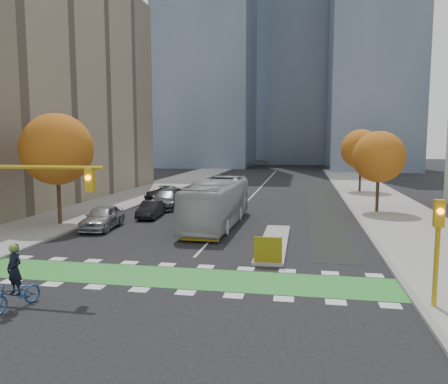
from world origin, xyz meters
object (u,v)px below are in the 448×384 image
at_px(tree_east_near, 379,157).
at_px(parked_car_d, 163,193).
at_px(tree_east_far, 361,149).
at_px(parked_car_a, 102,217).
at_px(tree_west, 57,149).
at_px(hazard_board, 268,250).
at_px(traffic_signal_east, 438,237).
at_px(parked_car_c, 166,199).
at_px(cyclist, 16,287).
at_px(bus, 217,202).
at_px(parked_car_b, 151,209).

distance_m(tree_east_near, parked_car_d, 22.01).
xyz_separation_m(tree_east_near, tree_east_far, (0.50, 16.00, 0.38)).
bearing_deg(parked_car_a, tree_west, 165.23).
relative_size(hazard_board, tree_east_far, 0.18).
relative_size(tree_east_near, parked_car_a, 1.44).
bearing_deg(parked_car_d, traffic_signal_east, -47.04).
bearing_deg(parked_car_a, parked_car_c, 77.39).
bearing_deg(hazard_board, cyclist, -139.70).
bearing_deg(parked_car_c, traffic_signal_east, -55.86).
height_order(tree_east_far, bus, tree_east_far).
xyz_separation_m(tree_east_near, cyclist, (-16.71, -25.19, -4.04)).
distance_m(tree_east_far, bus, 27.43).
distance_m(bus, parked_car_c, 9.63).
bearing_deg(tree_east_near, parked_car_c, -178.16).
bearing_deg(bus, parked_car_b, 160.67).
relative_size(traffic_signal_east, bus, 0.33).
distance_m(parked_car_b, parked_car_d, 11.09).
bearing_deg(traffic_signal_east, parked_car_c, 128.33).
distance_m(hazard_board, bus, 10.96).
xyz_separation_m(parked_car_a, parked_car_d, (-0.71, 15.80, -0.10)).
distance_m(hazard_board, cyclist, 11.42).
bearing_deg(tree_east_far, parked_car_c, -139.32).
height_order(traffic_signal_east, parked_car_d, traffic_signal_east).
bearing_deg(parked_car_a, bus, 15.69).
bearing_deg(tree_east_far, hazard_board, -104.12).
relative_size(tree_east_near, traffic_signal_east, 1.73).
bearing_deg(parked_car_d, tree_west, -93.48).
distance_m(cyclist, parked_car_b, 19.59).
height_order(hazard_board, parked_car_a, parked_car_a).
bearing_deg(parked_car_d, tree_east_far, 34.59).
distance_m(cyclist, bus, 17.83).
distance_m(hazard_board, tree_west, 18.44).
relative_size(tree_east_near, tree_east_far, 0.92).
relative_size(tree_east_far, cyclist, 3.11).
bearing_deg(tree_east_far, cyclist, -112.68).
distance_m(tree_west, parked_car_a, 6.09).
height_order(tree_east_near, parked_car_d, tree_east_near).
bearing_deg(bus, parked_car_d, 123.86).
xyz_separation_m(cyclist, bus, (4.16, 17.32, 0.89)).
bearing_deg(cyclist, tree_east_far, 84.78).
relative_size(tree_east_near, cyclist, 2.88).
xyz_separation_m(tree_east_near, parked_car_c, (-18.82, -0.60, -4.01)).
relative_size(tree_east_near, parked_car_d, 1.33).
xyz_separation_m(bus, parked_car_a, (-7.74, -2.82, -0.87)).
relative_size(parked_car_a, parked_car_c, 0.84).
distance_m(tree_east_far, parked_car_d, 24.51).
xyz_separation_m(bus, parked_car_b, (-5.95, 2.18, -1.02)).
height_order(tree_east_near, parked_car_b, tree_east_near).
height_order(tree_east_far, traffic_signal_east, tree_east_far).
distance_m(tree_east_near, parked_car_c, 19.25).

